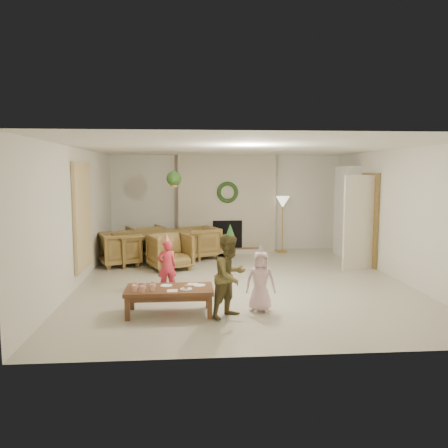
{
  "coord_description": "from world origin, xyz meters",
  "views": [
    {
      "loc": [
        -0.98,
        -8.28,
        2.06
      ],
      "look_at": [
        -0.3,
        0.4,
        1.05
      ],
      "focal_mm": 35.98,
      "sensor_mm": 36.0,
      "label": 1
    }
  ],
  "objects": [
    {
      "name": "floor_lamp_post",
      "position": [
        1.41,
        3.0,
        0.67
      ],
      "size": [
        0.03,
        0.03,
        1.3
      ],
      "primitive_type": "cylinder",
      "color": "gold",
      "rests_on": "floor"
    },
    {
      "name": "hanging_plant_foliage",
      "position": [
        -1.3,
        1.5,
        1.92
      ],
      "size": [
        0.32,
        0.32,
        0.32
      ],
      "primitive_type": "sphere",
      "color": "#214316",
      "rests_on": "hanging_plant_pot"
    },
    {
      "name": "wall_back",
      "position": [
        0.0,
        3.5,
        1.25
      ],
      "size": [
        7.0,
        0.0,
        7.0
      ],
      "primitive_type": "plane",
      "rotation": [
        1.57,
        0.0,
        0.0
      ],
      "color": "silver",
      "rests_on": "floor"
    },
    {
      "name": "plate_c",
      "position": [
        -0.84,
        -1.78,
        0.39
      ],
      "size": [
        0.18,
        0.18,
        0.01
      ],
      "primitive_type": "cylinder",
      "rotation": [
        0.0,
        0.0,
        0.0
      ],
      "color": "white",
      "rests_on": "coffee_table_top"
    },
    {
      "name": "food_scoop",
      "position": [
        -1.03,
        -1.98,
        0.43
      ],
      "size": [
        0.07,
        0.07,
        0.07
      ],
      "primitive_type": "sphere",
      "rotation": [
        0.0,
        0.0,
        0.0
      ],
      "color": "tan",
      "rests_on": "plate_b"
    },
    {
      "name": "books_row_mid",
      "position": [
        2.8,
        2.35,
        0.99
      ],
      "size": [
        0.2,
        0.44,
        0.24
      ],
      "primitive_type": "cube",
      "color": "#2A449A",
      "rests_on": "bookshelf_shelf_b"
    },
    {
      "name": "dining_chair_right",
      "position": [
        -0.73,
        2.37,
        0.38
      ],
      "size": [
        1.08,
        1.06,
        0.76
      ],
      "primitive_type": "imported",
      "rotation": [
        0.0,
        0.0,
        -1.18
      ],
      "color": "brown",
      "rests_on": "floor"
    },
    {
      "name": "bookshelf_shelf_c",
      "position": [
        2.82,
        2.3,
        1.25
      ],
      "size": [
        0.3,
        0.92,
        0.03
      ],
      "primitive_type": "cube",
      "color": "white",
      "rests_on": "bookshelf_carcass"
    },
    {
      "name": "cup_b",
      "position": [
        -1.76,
        -1.83,
        0.43
      ],
      "size": [
        0.07,
        0.07,
        0.09
      ],
      "primitive_type": "cylinder",
      "rotation": [
        0.0,
        0.0,
        0.0
      ],
      "color": "white",
      "rests_on": "coffee_table_top"
    },
    {
      "name": "cup_f",
      "position": [
        -1.51,
        -1.8,
        0.43
      ],
      "size": [
        0.07,
        0.07,
        0.09
      ],
      "primitive_type": "cylinder",
      "rotation": [
        0.0,
        0.0,
        0.0
      ],
      "color": "white",
      "rests_on": "coffee_table_top"
    },
    {
      "name": "books_row_lower",
      "position": [
        2.8,
        2.15,
        0.59
      ],
      "size": [
        0.2,
        0.4,
        0.24
      ],
      "primitive_type": "cube",
      "color": "#A1321D",
      "rests_on": "bookshelf_shelf_a"
    },
    {
      "name": "napkin_right",
      "position": [
        -0.94,
        -1.71,
        0.39
      ],
      "size": [
        0.15,
        0.15,
        0.01
      ],
      "primitive_type": "cube",
      "rotation": [
        0.0,
        0.0,
        0.0
      ],
      "color": "#FFBBC8",
      "rests_on": "coffee_table_top"
    },
    {
      "name": "child_red",
      "position": [
        -1.36,
        -0.69,
        0.45
      ],
      "size": [
        0.37,
        0.29,
        0.9
      ],
      "primitive_type": "imported",
      "rotation": [
        0.0,
        0.0,
        3.4
      ],
      "color": "#C0293A",
      "rests_on": "floor"
    },
    {
      "name": "wall_right",
      "position": [
        3.0,
        0.0,
        1.25
      ],
      "size": [
        0.0,
        7.0,
        7.0
      ],
      "primitive_type": "plane",
      "rotation": [
        1.57,
        0.0,
        -1.57
      ],
      "color": "silver",
      "rests_on": "floor"
    },
    {
      "name": "books_row_upper",
      "position": [
        2.8,
        2.2,
        1.38
      ],
      "size": [
        0.2,
        0.36,
        0.22
      ],
      "primitive_type": "cube",
      "color": "gold",
      "rests_on": "bookshelf_shelf_c"
    },
    {
      "name": "coffee_leg_br",
      "position": [
        -0.7,
        -1.62,
        0.17
      ],
      "size": [
        0.07,
        0.07,
        0.33
      ],
      "primitive_type": "cube",
      "rotation": [
        0.0,
        0.0,
        0.0
      ],
      "color": "brown",
      "rests_on": "floor"
    },
    {
      "name": "bookshelf_carcass",
      "position": [
        2.84,
        2.3,
        1.1
      ],
      "size": [
        0.3,
        1.0,
        2.2
      ],
      "primitive_type": "cube",
      "color": "white",
      "rests_on": "floor"
    },
    {
      "name": "hanging_plant_pot",
      "position": [
        -1.3,
        1.5,
        1.8
      ],
      "size": [
        0.16,
        0.16,
        0.12
      ],
      "primitive_type": "cylinder",
      "color": "#AD6737",
      "rests_on": "hanging_plant_cord"
    },
    {
      "name": "coffee_table_top",
      "position": [
        -1.28,
        -1.88,
        0.36
      ],
      "size": [
        1.27,
        0.63,
        0.06
      ],
      "primitive_type": "cube",
      "rotation": [
        0.0,
        0.0,
        0.0
      ],
      "color": "brown",
      "rests_on": "floor"
    },
    {
      "name": "child_plaid",
      "position": [
        -0.41,
        -2.09,
        0.6
      ],
      "size": [
        0.74,
        0.73,
        1.2
      ],
      "primitive_type": "imported",
      "rotation": [
        0.0,
        0.0,
        0.73
      ],
      "color": "brown",
      "rests_on": "floor"
    },
    {
      "name": "coffee_leg_fl",
      "position": [
        -1.85,
        -2.14,
        0.17
      ],
      "size": [
        0.07,
        0.07,
        0.33
      ],
      "primitive_type": "cube",
      "rotation": [
        0.0,
        0.0,
        0.0
      ],
      "color": "brown",
      "rests_on": "floor"
    },
    {
      "name": "party_hat_red",
      "position": [
        -1.36,
        -0.69,
        0.94
      ],
      "size": [
        0.13,
        0.13,
        0.17
      ],
      "primitive_type": "cone",
      "rotation": [
        0.0,
        0.0,
        -0.09
      ],
      "color": "gold",
      "rests_on": "child_red"
    },
    {
      "name": "plate_b",
      "position": [
        -1.03,
        -1.98,
        0.39
      ],
      "size": [
        0.18,
        0.18,
        0.01
      ],
      "primitive_type": "cylinder",
      "rotation": [
        0.0,
        0.0,
        0.0
      ],
      "color": "white",
      "rests_on": "coffee_table_top"
    },
    {
      "name": "coffee_table_apron",
      "position": [
        -1.28,
        -1.88,
        0.29
      ],
      "size": [
        1.17,
        0.54,
        0.08
      ],
      "primitive_type": "cube",
      "rotation": [
        0.0,
        0.0,
        0.0
      ],
      "color": "brown",
      "rests_on": "floor"
    },
    {
      "name": "bookshelf_shelf_b",
      "position": [
        2.82,
        2.3,
        0.85
      ],
      "size": [
        0.3,
        0.92,
        0.03
      ],
      "primitive_type": "cube",
      "color": "white",
      "rests_on": "bookshelf_carcass"
    },
    {
      "name": "coffee_leg_bl",
      "position": [
        -1.85,
        -1.62,
        0.17
      ],
      "size": [
        0.07,
        0.07,
        0.33
      ],
      "primitive_type": "cube",
      "rotation": [
        0.0,
        0.0,
        0.0
      ],
      "color": "brown",
      "rests_on": "floor"
    },
    {
      "name": "curtain_panel",
      "position": [
        -2.96,
        0.2,
        1.25
      ],
      "size": [
        0.06,
        1.2,
        2.0
      ],
      "primitive_type": "cube",
      "color": "beige",
      "rests_on": "wall_left"
    },
    {
      "name": "floor_lamp_base",
      "position": [
        1.41,
        3.0,
        0.01
      ],
      "size": [
        0.27,
        0.27,
        0.03
      ],
      "primitive_type": "cylinder",
      "color": "gold",
      "rests_on": "floor"
    },
    {
      "name": "cup_e",
      "position": [
        -1.51,
        -2.0,
        0.43
      ],
      "size": [
        0.07,
        0.07,
        0.09
      ],
      "primitive_type": "cylinder",
      "rotation": [
        0.0,
        0.0,
        0.0
      ],
      "color": "white",
      "rests_on": "coffee_table_top"
    },
    {
      "name": "bookshelf_shelf_d",
      "position": [
        2.82,
        2.3,
        1.65
      ],
      "size": [
        0.3,
        0.92,
        0.03
      ],
      "primitive_type": "cube",
      "color": "white",
      "rests_on": "bookshelf_carcass"
    },
    {
      "name": "door_frame",
      "position": [
        2.96,
        1.2,
        1.02
      ],
      "size": [
        0.05,
        0.86,
        2.04
      ],
      "primitive_type": "cube",
      "color": "brown",
      "rests_on": "floor"
    },
    {
      "name": "dining_chair_near",
      "position": [
        -1.39,
        1.17,
        0.38
      ],
      "size": [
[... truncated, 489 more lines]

